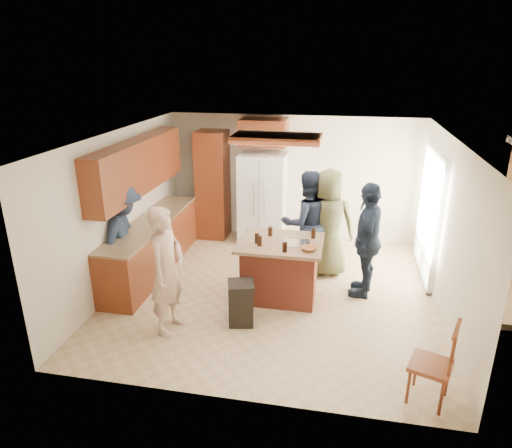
% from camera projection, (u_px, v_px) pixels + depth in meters
% --- Properties ---
extents(person_front_left, '(0.56, 0.71, 1.78)m').
position_uv_depth(person_front_left, '(167.00, 271.00, 6.06)').
color(person_front_left, tan).
rests_on(person_front_left, ground).
extents(person_behind_left, '(1.03, 0.86, 1.82)m').
position_uv_depth(person_behind_left, '(306.00, 223.00, 7.72)').
color(person_behind_left, '#1A2234').
rests_on(person_behind_left, ground).
extents(person_behind_right, '(0.95, 0.66, 1.85)m').
position_uv_depth(person_behind_right, '(328.00, 223.00, 7.68)').
color(person_behind_right, '#404226').
rests_on(person_behind_right, ground).
extents(person_side_right, '(0.73, 1.16, 1.84)m').
position_uv_depth(person_side_right, '(367.00, 240.00, 7.00)').
color(person_side_right, '#192333').
rests_on(person_side_right, ground).
extents(person_counter, '(0.64, 1.18, 1.76)m').
position_uv_depth(person_counter, '(125.00, 237.00, 7.20)').
color(person_counter, '#192233').
rests_on(person_counter, ground).
extents(left_cabinetry, '(0.64, 3.00, 2.30)m').
position_uv_depth(left_cabinetry, '(147.00, 219.00, 7.79)').
color(left_cabinetry, maroon).
rests_on(left_cabinetry, ground).
extents(back_wall_units, '(1.80, 0.60, 2.45)m').
position_uv_depth(back_wall_units, '(225.00, 172.00, 9.14)').
color(back_wall_units, maroon).
rests_on(back_wall_units, ground).
extents(refrigerator, '(0.90, 0.76, 1.80)m').
position_uv_depth(refrigerator, '(263.00, 199.00, 9.09)').
color(refrigerator, white).
rests_on(refrigerator, ground).
extents(kitchen_island, '(1.28, 1.03, 0.93)m').
position_uv_depth(kitchen_island, '(280.00, 269.00, 7.07)').
color(kitchen_island, brown).
rests_on(kitchen_island, ground).
extents(island_items, '(0.96, 0.68, 0.15)m').
position_uv_depth(island_items, '(292.00, 243.00, 6.76)').
color(island_items, silver).
rests_on(island_items, kitchen_island).
extents(trash_bin, '(0.44, 0.44, 0.63)m').
position_uv_depth(trash_bin, '(241.00, 303.00, 6.40)').
color(trash_bin, black).
rests_on(trash_bin, ground).
extents(spindle_chair, '(0.54, 0.54, 0.99)m').
position_uv_depth(spindle_chair, '(433.00, 366.00, 4.89)').
color(spindle_chair, maroon).
rests_on(spindle_chair, ground).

